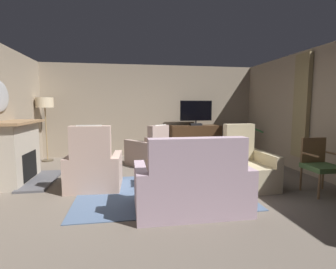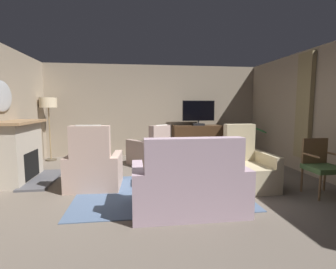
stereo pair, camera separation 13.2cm
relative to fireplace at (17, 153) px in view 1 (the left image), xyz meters
The scene contains 18 objects.
ground_plane 2.98m from the fireplace, 16.22° to the right, with size 6.77×6.97×0.04m, color #665B51.
wall_back 3.78m from the fireplace, 40.75° to the left, with size 6.77×0.10×2.65m, color gray.
wall_right_with_window 6.05m from the fireplace, ahead, with size 0.10×6.97×2.65m, color gray.
curtain_panel_far 5.90m from the fireplace, ahead, with size 0.10×0.44×2.23m, color #8E7F56.
rug_central 2.87m from the fireplace, 20.95° to the right, with size 2.76×2.04×0.01m, color slate.
fireplace is the anchor object (origin of this frame).
tv_cabinet 4.57m from the fireplace, 26.93° to the left, with size 1.47×0.55×0.90m.
television 4.60m from the fireplace, 26.33° to the left, with size 0.94×0.20×0.72m.
coffee_table 3.01m from the fireplace, 13.39° to the right, with size 0.98×0.46×0.47m.
tv_remote 3.03m from the fireplace, 10.41° to the right, with size 0.17×0.05×0.02m, color black.
sofa_floral 3.49m from the fireplace, 32.37° to the right, with size 1.55×0.91×1.07m.
armchair_facing_sofa 2.83m from the fireplace, 21.74° to the left, with size 1.19×1.21×1.03m.
armchair_angled_to_table 1.63m from the fireplace, 23.00° to the right, with size 0.95×0.88×1.16m.
armchair_beside_cabinet 4.30m from the fireplace, 12.46° to the right, with size 0.84×0.93×1.12m.
side_chair_nearest_door 5.45m from the fireplace, 15.51° to the right, with size 0.49×0.49×0.92m.
potted_plant_small_fern_corner 5.60m from the fireplace, 14.52° to the left, with size 0.77×0.89×0.93m.
cat 1.54m from the fireplace, 20.14° to the left, with size 0.60×0.43×0.24m.
floor_lamp 2.11m from the fireplace, 90.81° to the left, with size 0.43×0.43×1.68m.
Camera 1 is at (-0.74, -4.34, 1.46)m, focal length 27.09 mm.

